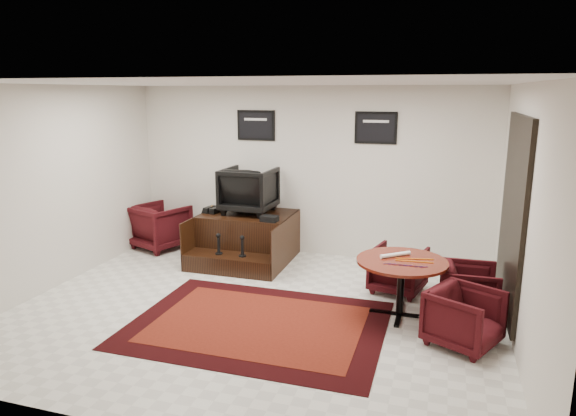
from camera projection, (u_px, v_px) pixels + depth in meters
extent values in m
plane|color=silver|center=(256.00, 310.00, 6.50)|extent=(6.00, 6.00, 0.00)
cube|color=silver|center=(308.00, 172.00, 8.51)|extent=(6.00, 0.02, 2.80)
cube|color=silver|center=(136.00, 269.00, 3.86)|extent=(6.00, 0.02, 2.80)
cube|color=silver|center=(50.00, 189.00, 7.05)|extent=(0.02, 5.00, 2.80)
cube|color=silver|center=(525.00, 220.00, 5.32)|extent=(0.02, 5.00, 2.80)
cube|color=white|center=(252.00, 83.00, 5.87)|extent=(6.00, 5.00, 0.02)
cube|color=black|center=(513.00, 214.00, 6.00)|extent=(0.05, 1.90, 2.30)
cube|color=black|center=(512.00, 214.00, 6.01)|extent=(0.02, 1.72, 2.12)
cube|color=black|center=(512.00, 214.00, 6.00)|extent=(0.03, 0.05, 2.12)
cube|color=black|center=(256.00, 125.00, 8.59)|extent=(0.66, 0.03, 0.50)
cube|color=black|center=(256.00, 125.00, 8.57)|extent=(0.58, 0.01, 0.42)
cube|color=silver|center=(255.00, 119.00, 8.54)|extent=(0.40, 0.00, 0.04)
cube|color=black|center=(376.00, 128.00, 8.01)|extent=(0.66, 0.03, 0.50)
cube|color=black|center=(376.00, 128.00, 7.99)|extent=(0.58, 0.01, 0.42)
cube|color=silver|center=(376.00, 121.00, 7.97)|extent=(0.40, 0.00, 0.04)
cube|color=black|center=(258.00, 324.00, 6.09)|extent=(2.96, 2.22, 0.01)
cube|color=#52140B|center=(258.00, 324.00, 6.09)|extent=(2.43, 1.69, 0.01)
cube|color=black|center=(249.00, 235.00, 8.49)|extent=(1.46, 1.08, 0.76)
cube|color=black|center=(231.00, 264.00, 7.84)|extent=(1.46, 0.43, 0.27)
cube|color=black|center=(203.00, 235.00, 8.49)|extent=(0.02, 1.51, 0.76)
cube|color=black|center=(287.00, 243.00, 8.08)|extent=(0.02, 1.51, 0.76)
cylinder|color=black|center=(219.00, 253.00, 7.86)|extent=(0.11, 0.11, 0.02)
cylinder|color=black|center=(219.00, 245.00, 7.83)|extent=(0.04, 0.04, 0.24)
sphere|color=black|center=(218.00, 236.00, 7.80)|extent=(0.07, 0.07, 0.07)
cylinder|color=black|center=(242.00, 256.00, 7.75)|extent=(0.11, 0.11, 0.02)
cylinder|color=black|center=(242.00, 248.00, 7.72)|extent=(0.04, 0.04, 0.24)
sphere|color=black|center=(242.00, 238.00, 7.68)|extent=(0.07, 0.07, 0.07)
imported|color=black|center=(249.00, 188.00, 8.36)|extent=(0.82, 0.77, 0.83)
cube|color=black|center=(210.00, 209.00, 8.46)|extent=(0.13, 0.26, 0.09)
cube|color=black|center=(216.00, 210.00, 8.41)|extent=(0.13, 0.26, 0.09)
cube|color=black|center=(269.00, 219.00, 7.86)|extent=(0.27, 0.20, 0.09)
imported|color=black|center=(160.00, 224.00, 9.00)|extent=(1.06, 1.03, 0.86)
cylinder|color=#4B160A|center=(402.00, 261.00, 6.19)|extent=(1.10, 1.10, 0.03)
cylinder|color=black|center=(401.00, 288.00, 6.27)|extent=(0.09, 0.09, 0.65)
cube|color=black|center=(399.00, 314.00, 6.35)|extent=(0.73, 0.06, 0.03)
cube|color=black|center=(399.00, 314.00, 6.35)|extent=(0.06, 0.73, 0.03)
imported|color=black|center=(398.00, 267.00, 7.04)|extent=(0.80, 0.77, 0.69)
imported|color=black|center=(469.00, 287.00, 6.33)|extent=(0.65, 0.69, 0.69)
imported|color=black|center=(464.00, 315.00, 5.53)|extent=(0.88, 0.89, 0.70)
cylinder|color=white|center=(395.00, 255.00, 6.31)|extent=(0.36, 0.31, 0.05)
cylinder|color=orange|center=(414.00, 261.00, 6.13)|extent=(0.45, 0.04, 0.01)
cylinder|color=orange|center=(415.00, 259.00, 6.22)|extent=(0.44, 0.11, 0.01)
cylinder|color=#4C1933|center=(387.00, 264.00, 6.05)|extent=(0.09, 0.06, 0.01)
cylinder|color=#4C1933|center=(392.00, 264.00, 6.04)|extent=(0.09, 0.06, 0.01)
cylinder|color=#4C1933|center=(398.00, 265.00, 6.02)|extent=(0.09, 0.06, 0.01)
cylinder|color=#4C1933|center=(403.00, 265.00, 6.00)|extent=(0.09, 0.06, 0.01)
cylinder|color=#4C1933|center=(408.00, 266.00, 5.99)|extent=(0.09, 0.06, 0.01)
cylinder|color=#4C1933|center=(413.00, 266.00, 5.97)|extent=(0.09, 0.06, 0.01)
cylinder|color=#4C1933|center=(419.00, 267.00, 5.95)|extent=(0.09, 0.06, 0.01)
cylinder|color=#4C1933|center=(424.00, 267.00, 5.93)|extent=(0.09, 0.06, 0.01)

